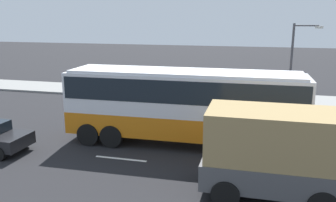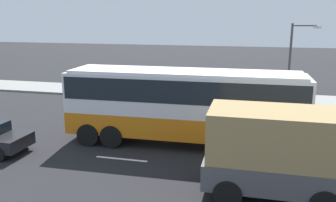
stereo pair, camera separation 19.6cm
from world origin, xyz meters
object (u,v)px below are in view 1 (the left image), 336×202
(cargo_truck, at_px, (321,155))
(pedestrian_near_curb, at_px, (171,82))
(street_lamp, at_px, (295,58))

(cargo_truck, height_order, pedestrian_near_curb, cargo_truck)
(cargo_truck, height_order, street_lamp, street_lamp)
(pedestrian_near_curb, distance_m, street_lamp, 9.33)
(pedestrian_near_curb, bearing_deg, cargo_truck, -32.77)
(cargo_truck, relative_size, street_lamp, 1.46)
(pedestrian_near_curb, relative_size, street_lamp, 0.31)
(street_lamp, bearing_deg, cargo_truck, -90.91)
(cargo_truck, distance_m, street_lamp, 13.60)
(cargo_truck, bearing_deg, pedestrian_near_curb, 120.39)
(cargo_truck, xyz_separation_m, pedestrian_near_curb, (-8.75, 14.71, -0.52))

